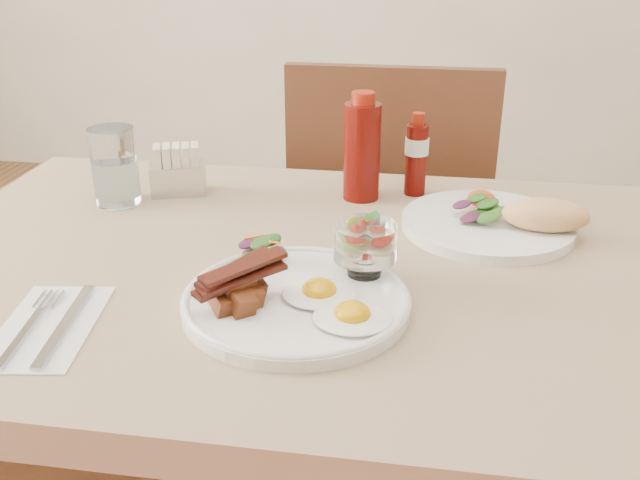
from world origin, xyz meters
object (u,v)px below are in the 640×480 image
at_px(second_plate, 501,220).
at_px(hot_sauce_bottle, 416,155).
at_px(main_plate, 296,302).
at_px(ketchup_bottle, 362,150).
at_px(table, 359,340).
at_px(water_glass, 115,171).
at_px(chair_far, 389,236).
at_px(sugar_caddy, 178,173).
at_px(fruit_cup, 365,242).

distance_m(second_plate, hot_sauce_bottle, 0.20).
bearing_deg(hot_sauce_bottle, main_plate, -106.90).
bearing_deg(ketchup_bottle, table, -83.95).
height_order(second_plate, water_glass, water_glass).
bearing_deg(main_plate, chair_far, 84.51).
xyz_separation_m(hot_sauce_bottle, water_glass, (-0.49, -0.12, -0.01)).
bearing_deg(second_plate, hot_sauce_bottle, 133.54).
bearing_deg(table, main_plate, -132.09).
xyz_separation_m(chair_far, sugar_caddy, (-0.35, -0.38, 0.27)).
bearing_deg(water_glass, chair_far, 45.52).
distance_m(fruit_cup, water_glass, 0.49).
bearing_deg(water_glass, second_plate, -2.13).
bearing_deg(sugar_caddy, table, -58.11).
relative_size(table, ketchup_bottle, 7.33).
bearing_deg(chair_far, sugar_caddy, -132.07).
distance_m(fruit_cup, sugar_caddy, 0.45).
relative_size(fruit_cup, ketchup_bottle, 0.45).
bearing_deg(second_plate, ketchup_bottle, 154.25).
bearing_deg(chair_far, table, -90.00).
bearing_deg(chair_far, ketchup_bottle, -95.27).
bearing_deg(chair_far, second_plate, -67.44).
bearing_deg(main_plate, table, 47.91).
bearing_deg(water_glass, sugar_caddy, 33.38).
height_order(fruit_cup, water_glass, water_glass).
bearing_deg(water_glass, main_plate, -39.93).
xyz_separation_m(table, hot_sauce_bottle, (0.06, 0.34, 0.16)).
distance_m(chair_far, second_plate, 0.56).
xyz_separation_m(hot_sauce_bottle, sugar_caddy, (-0.40, -0.06, -0.03)).
bearing_deg(main_plate, water_glass, 140.07).
xyz_separation_m(chair_far, water_glass, (-0.43, -0.44, 0.28)).
distance_m(table, sugar_caddy, 0.46).
relative_size(ketchup_bottle, hot_sauce_bottle, 1.28).
relative_size(table, water_glass, 10.41).
bearing_deg(main_plate, second_plate, 46.60).
bearing_deg(ketchup_bottle, main_plate, -95.69).
distance_m(main_plate, hot_sauce_bottle, 0.45).
height_order(ketchup_bottle, sugar_caddy, ketchup_bottle).
xyz_separation_m(fruit_cup, ketchup_bottle, (-0.04, 0.31, 0.02)).
relative_size(main_plate, sugar_caddy, 2.64).
relative_size(chair_far, fruit_cup, 11.33).
relative_size(chair_far, water_glass, 7.28).
bearing_deg(main_plate, fruit_cup, 43.74).
xyz_separation_m(fruit_cup, sugar_caddy, (-0.35, 0.29, -0.02)).
bearing_deg(water_glass, ketchup_bottle, 12.07).
distance_m(fruit_cup, second_plate, 0.28).
xyz_separation_m(fruit_cup, water_glass, (-0.44, 0.23, -0.01)).
distance_m(table, water_glass, 0.51).
height_order(second_plate, hot_sauce_bottle, hot_sauce_bottle).
bearing_deg(sugar_caddy, water_glass, -165.75).
distance_m(second_plate, sugar_caddy, 0.54).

